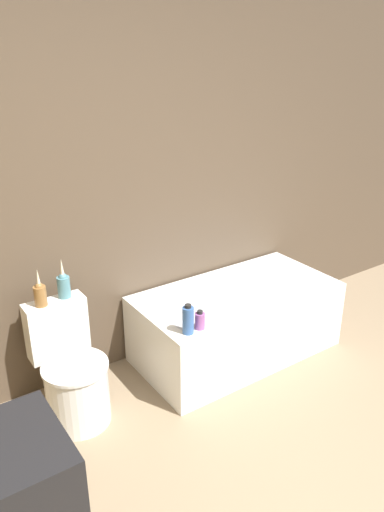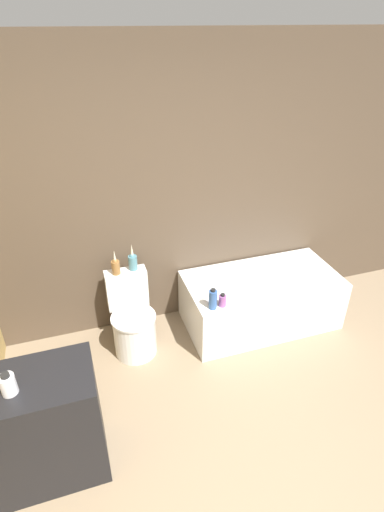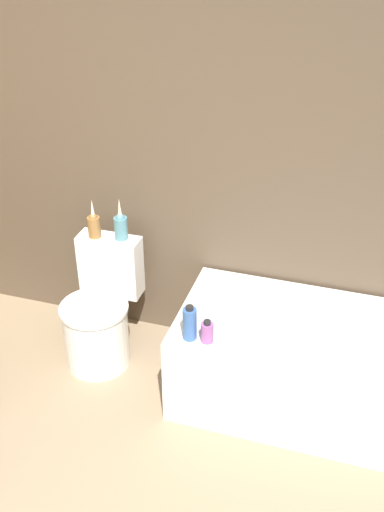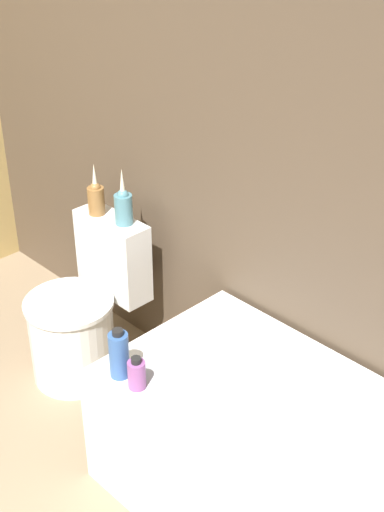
% 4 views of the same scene
% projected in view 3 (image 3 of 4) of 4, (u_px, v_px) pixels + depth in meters
% --- Properties ---
extents(wall_back_tiled, '(6.40, 0.06, 2.60)m').
position_uv_depth(wall_back_tiled, '(194.00, 138.00, 3.21)').
color(wall_back_tiled, brown).
rests_on(wall_back_tiled, ground_plane).
extents(bathtub, '(1.47, 0.75, 0.52)m').
position_uv_depth(bathtub, '(315.00, 365.00, 3.20)').
color(bathtub, white).
rests_on(bathtub, ground).
extents(toilet, '(0.40, 0.53, 0.72)m').
position_uv_depth(toilet, '(100.00, 316.00, 3.53)').
color(toilet, white).
rests_on(toilet, ground).
extents(vase_gold, '(0.07, 0.07, 0.24)m').
position_uv_depth(vase_gold, '(94.00, 224.00, 3.43)').
color(vase_gold, olive).
rests_on(vase_gold, toilet).
extents(vase_silver, '(0.08, 0.08, 0.26)m').
position_uv_depth(vase_silver, '(121.00, 225.00, 3.40)').
color(vase_silver, teal).
rests_on(vase_silver, toilet).
extents(shampoo_bottle_tall, '(0.07, 0.07, 0.20)m').
position_uv_depth(shampoo_bottle_tall, '(190.00, 323.00, 2.95)').
color(shampoo_bottle_tall, '#335999').
rests_on(shampoo_bottle_tall, bathtub).
extents(shampoo_bottle_short, '(0.06, 0.06, 0.13)m').
position_uv_depth(shampoo_bottle_short, '(207.00, 332.00, 2.94)').
color(shampoo_bottle_short, '#8C4C8C').
rests_on(shampoo_bottle_short, bathtub).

